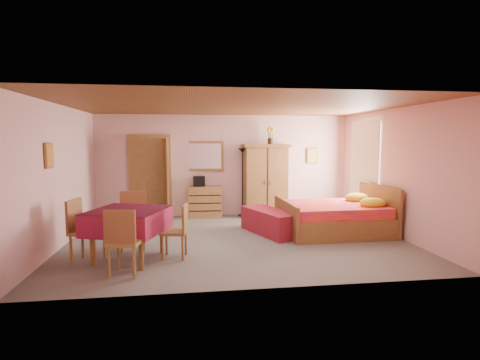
{
  "coord_description": "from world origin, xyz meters",
  "views": [
    {
      "loc": [
        -0.93,
        -7.17,
        1.94
      ],
      "look_at": [
        0.1,
        0.3,
        1.15
      ],
      "focal_mm": 28.0,
      "sensor_mm": 36.0,
      "label": 1
    }
  ],
  "objects": [
    {
      "name": "floor_lamp",
      "position": [
        0.44,
        2.3,
        0.88
      ],
      "size": [
        0.24,
        0.24,
        1.75
      ],
      "primitive_type": "cube",
      "rotation": [
        0.0,
        0.0,
        0.09
      ],
      "color": "black",
      "rests_on": "floor"
    },
    {
      "name": "chair_east",
      "position": [
        -1.18,
        -1.0,
        0.45
      ],
      "size": [
        0.46,
        0.46,
        0.9
      ],
      "primitive_type": "cube",
      "rotation": [
        0.0,
        0.0,
        1.42
      ],
      "color": "#935B31",
      "rests_on": "floor"
    },
    {
      "name": "wall_mirror",
      "position": [
        -0.52,
        2.5,
        1.55
      ],
      "size": [
        0.99,
        0.11,
        0.78
      ],
      "primitive_type": "cube",
      "rotation": [
        0.0,
        0.0,
        -0.06
      ],
      "color": "white",
      "rests_on": "wall_back"
    },
    {
      "name": "sunflower_vase",
      "position": [
        1.15,
        2.23,
        2.08
      ],
      "size": [
        0.18,
        0.18,
        0.45
      ],
      "primitive_type": "cube",
      "rotation": [
        0.0,
        0.0,
        0.03
      ],
      "color": "yellow",
      "rests_on": "wardrobe"
    },
    {
      "name": "wall_left",
      "position": [
        -3.25,
        0.0,
        1.3
      ],
      "size": [
        0.1,
        5.0,
        2.6
      ],
      "primitive_type": "cube",
      "color": "#E3A6A4",
      "rests_on": "floor"
    },
    {
      "name": "bench",
      "position": [
        0.74,
        0.38,
        0.25
      ],
      "size": [
        1.05,
        1.6,
        0.5
      ],
      "primitive_type": "cube",
      "rotation": [
        0.0,
        0.0,
        0.36
      ],
      "color": "maroon",
      "rests_on": "floor"
    },
    {
      "name": "chest_of_drawers",
      "position": [
        -0.52,
        2.29,
        0.4
      ],
      "size": [
        0.85,
        0.45,
        0.79
      ],
      "primitive_type": "cube",
      "rotation": [
        0.0,
        0.0,
        -0.04
      ],
      "color": "#AC6F3A",
      "rests_on": "floor"
    },
    {
      "name": "picture_back",
      "position": [
        2.35,
        2.47,
        1.55
      ],
      "size": [
        0.3,
        0.04,
        0.4
      ],
      "primitive_type": "cube",
      "color": "#D8BF59",
      "rests_on": "wall_back"
    },
    {
      "name": "wall_right",
      "position": [
        3.25,
        0.0,
        1.3
      ],
      "size": [
        0.1,
        5.0,
        2.6
      ],
      "primitive_type": "cube",
      "color": "#E3A6A4",
      "rests_on": "floor"
    },
    {
      "name": "wall_back",
      "position": [
        0.0,
        2.5,
        1.3
      ],
      "size": [
        6.5,
        0.1,
        2.6
      ],
      "primitive_type": "cube",
      "color": "#E3A6A4",
      "rests_on": "floor"
    },
    {
      "name": "ceiling",
      "position": [
        0.0,
        0.0,
        2.6
      ],
      "size": [
        6.5,
        6.5,
        0.0
      ],
      "primitive_type": "plane",
      "rotation": [
        3.14,
        0.0,
        0.0
      ],
      "color": "brown",
      "rests_on": "wall_back"
    },
    {
      "name": "window",
      "position": [
        3.21,
        1.2,
        1.45
      ],
      "size": [
        0.08,
        1.4,
        1.95
      ],
      "primitive_type": "cube",
      "color": "white",
      "rests_on": "wall_right"
    },
    {
      "name": "chair_north",
      "position": [
        -1.94,
        -0.35,
        0.51
      ],
      "size": [
        0.5,
        0.5,
        1.02
      ],
      "primitive_type": "cube",
      "rotation": [
        0.0,
        0.0,
        3.22
      ],
      "color": "#A66A38",
      "rests_on": "floor"
    },
    {
      "name": "floor",
      "position": [
        0.0,
        0.0,
        0.0
      ],
      "size": [
        6.5,
        6.5,
        0.0
      ],
      "primitive_type": "plane",
      "color": "slate",
      "rests_on": "ground"
    },
    {
      "name": "picture_left",
      "position": [
        -3.22,
        -0.6,
        1.7
      ],
      "size": [
        0.04,
        0.32,
        0.42
      ],
      "primitive_type": "cube",
      "color": "orange",
      "rests_on": "wall_left"
    },
    {
      "name": "doorway",
      "position": [
        -1.9,
        2.47,
        1.02
      ],
      "size": [
        1.06,
        0.12,
        2.15
      ],
      "primitive_type": "cube",
      "color": "#9E6B35",
      "rests_on": "floor"
    },
    {
      "name": "wall_front",
      "position": [
        0.0,
        -2.5,
        1.3
      ],
      "size": [
        6.5,
        0.1,
        2.6
      ],
      "primitive_type": "cube",
      "color": "#E3A6A4",
      "rests_on": "floor"
    },
    {
      "name": "wardrobe",
      "position": [
        1.02,
        2.21,
        0.93
      ],
      "size": [
        1.2,
        0.65,
        1.86
      ],
      "primitive_type": "cube",
      "rotation": [
        0.0,
        0.0,
        0.04
      ],
      "color": "olive",
      "rests_on": "floor"
    },
    {
      "name": "dining_table",
      "position": [
        -1.93,
        -0.97,
        0.41
      ],
      "size": [
        1.43,
        1.43,
        0.83
      ],
      "primitive_type": "cube",
      "rotation": [
        0.0,
        0.0,
        -0.32
      ],
      "color": "maroon",
      "rests_on": "floor"
    },
    {
      "name": "chair_west",
      "position": [
        -2.55,
        -1.03,
        0.51
      ],
      "size": [
        0.54,
        0.54,
        1.02
      ],
      "primitive_type": "cube",
      "rotation": [
        0.0,
        0.0,
        -1.77
      ],
      "color": "#A97C39",
      "rests_on": "floor"
    },
    {
      "name": "bed",
      "position": [
        2.09,
        0.3,
        0.5
      ],
      "size": [
        2.19,
        1.74,
        1.0
      ],
      "primitive_type": "cube",
      "rotation": [
        0.0,
        0.0,
        0.01
      ],
      "color": "#DD1567",
      "rests_on": "floor"
    },
    {
      "name": "stereo",
      "position": [
        -0.67,
        2.31,
        0.92
      ],
      "size": [
        0.29,
        0.23,
        0.26
      ],
      "primitive_type": "cube",
      "rotation": [
        0.0,
        0.0,
        0.08
      ],
      "color": "black",
      "rests_on": "chest_of_drawers"
    },
    {
      "name": "chair_south",
      "position": [
        -1.86,
        -1.68,
        0.49
      ],
      "size": [
        0.53,
        0.53,
        0.99
      ],
      "primitive_type": "cube",
      "rotation": [
        0.0,
        0.0,
        -0.19
      ],
      "color": "olive",
      "rests_on": "floor"
    }
  ]
}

